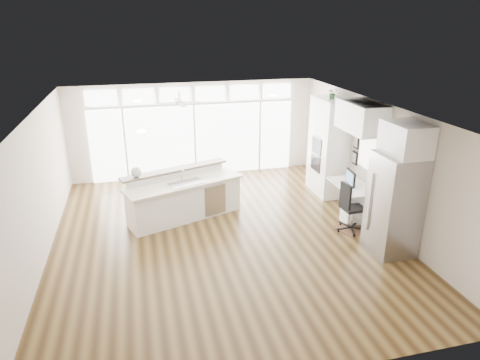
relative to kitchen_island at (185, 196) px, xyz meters
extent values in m
cube|color=#3C2912|center=(0.66, -1.10, -0.55)|extent=(7.00, 8.00, 0.02)
cube|color=white|center=(0.66, -1.10, 2.16)|extent=(7.00, 8.00, 0.02)
cube|color=beige|center=(0.66, 2.90, 0.81)|extent=(7.00, 0.04, 2.70)
cube|color=beige|center=(0.66, -5.10, 0.81)|extent=(7.00, 0.04, 2.70)
cube|color=beige|center=(-2.84, -1.10, 0.81)|extent=(0.04, 8.00, 2.70)
cube|color=beige|center=(4.16, -1.10, 0.81)|extent=(0.04, 8.00, 2.70)
cube|color=white|center=(0.66, 2.84, 0.51)|extent=(5.80, 0.06, 2.08)
cube|color=white|center=(0.66, 2.84, 1.84)|extent=(5.90, 0.06, 0.40)
cube|color=white|center=(4.12, -0.80, 1.01)|extent=(0.04, 0.85, 0.85)
cube|color=silver|center=(0.16, 1.70, 1.94)|extent=(1.16, 1.16, 0.32)
cube|color=white|center=(0.66, -0.90, 2.14)|extent=(3.40, 3.00, 0.02)
cube|color=white|center=(3.83, 0.70, 0.71)|extent=(0.64, 1.20, 2.50)
cube|color=white|center=(3.79, -0.80, -0.16)|extent=(0.72, 1.30, 0.76)
cube|color=white|center=(3.83, -0.80, 1.81)|extent=(0.64, 1.30, 0.64)
cube|color=#A1A1A6|center=(3.77, -2.45, 0.46)|extent=(0.76, 0.90, 2.00)
cube|color=white|center=(3.83, -2.45, 1.76)|extent=(0.64, 0.90, 0.60)
cube|color=black|center=(4.12, -0.18, 0.86)|extent=(0.06, 0.22, 0.80)
cube|color=white|center=(0.00, 0.00, 0.00)|extent=(2.91, 1.90, 1.08)
cube|color=#3C2113|center=(3.61, -1.40, -0.54)|extent=(1.04, 0.89, 0.01)
cube|color=black|center=(3.44, -1.51, 0.01)|extent=(0.60, 0.56, 1.10)
sphere|color=silver|center=(-1.03, 0.05, 0.66)|extent=(0.30, 0.30, 0.24)
cube|color=black|center=(3.71, -0.80, 0.41)|extent=(0.11, 0.47, 0.39)
cube|color=white|center=(3.54, -0.80, 0.23)|extent=(0.13, 0.30, 0.01)
imported|color=#285E28|center=(3.83, 0.70, 2.06)|extent=(0.28, 0.31, 0.21)
camera|label=1|loc=(-0.93, -9.06, 3.84)|focal=32.00mm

